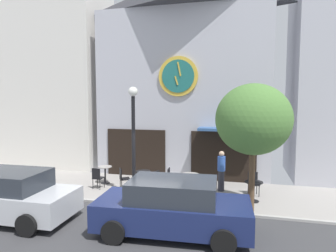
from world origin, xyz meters
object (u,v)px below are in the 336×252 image
Objects in this scene: street_tree at (253,120)px; parked_car_navy at (173,207)px; cafe_table_rightmost at (143,177)px; cafe_chair_outer at (253,182)px; pedestrian_blue at (221,170)px; cafe_chair_near_tree at (171,177)px; street_lamp at (134,142)px; cafe_table_center at (105,172)px; cafe_table_near_curb at (190,179)px; cafe_table_leftmost at (254,188)px; cafe_chair_facing_wall at (97,177)px; cafe_chair_under_awning at (123,177)px; cafe_chair_corner at (154,180)px; parked_car_silver at (7,195)px.

street_tree reaches higher than parked_car_navy.
cafe_chair_outer is (4.53, 0.17, 0.04)m from cafe_table_rightmost.
parked_car_navy is at bearing -104.10° from pedestrian_blue.
cafe_table_rightmost is 1.21m from cafe_chair_near_tree.
cafe_table_center is at bearing 142.64° from street_lamp.
cafe_table_near_curb is at bearing -3.39° from cafe_table_center.
cafe_table_leftmost is 6.36m from cafe_chair_facing_wall.
street_tree is 5.89m from cafe_chair_under_awning.
cafe_chair_corner and cafe_chair_outer have the same top height.
street_lamp is at bearing 129.24° from parked_car_navy.
cafe_chair_corner is (0.59, 0.78, -1.63)m from street_lamp.
cafe_chair_corner reaches higher than cafe_table_near_curb.
street_lamp is at bearing -162.30° from cafe_chair_outer.
cafe_chair_under_awning reaches higher than cafe_table_rightmost.
street_lamp reaches higher than cafe_chair_facing_wall.
street_lamp is 0.97× the size of parked_car_navy.
street_lamp is at bearing -147.74° from cafe_table_near_curb.
cafe_table_near_curb is at bearing 8.59° from cafe_chair_under_awning.
pedestrian_blue is at bearing 16.73° from cafe_table_near_curb.
cafe_chair_corner is at bearing -162.34° from pedestrian_blue.
parked_car_silver reaches higher than cafe_chair_corner.
cafe_chair_near_tree is 3.11m from cafe_chair_facing_wall.
parked_car_silver is at bearing -105.59° from cafe_table_center.
pedestrian_blue reaches higher than cafe_table_rightmost.
cafe_chair_under_awning is (1.13, -0.65, 0.02)m from cafe_table_center.
cafe_chair_facing_wall reaches higher than cafe_table_leftmost.
cafe_chair_under_awning is at bearing -173.48° from cafe_chair_outer.
cafe_table_center is (-6.29, 1.86, -2.61)m from street_tree.
cafe_chair_under_awning is (1.08, 0.18, 0.00)m from cafe_chair_facing_wall.
cafe_chair_near_tree and cafe_chair_under_awning have the same top height.
street_lamp is 2.39m from cafe_chair_near_tree.
cafe_table_near_curb is 3.90m from cafe_chair_facing_wall.
street_lamp is 3.83m from pedestrian_blue.
cafe_chair_facing_wall and cafe_chair_under_awning have the same top height.
cafe_table_center is at bearing 150.14° from cafe_chair_under_awning.
pedestrian_blue is (1.24, 0.37, 0.33)m from cafe_table_near_curb.
street_tree is at bearing -16.44° from cafe_table_center.
cafe_chair_near_tree is 2.02m from cafe_chair_under_awning.
street_lamp is 2.55× the size of pedestrian_blue.
cafe_chair_corner is at bearing -15.39° from cafe_table_center.
parked_car_silver reaches higher than cafe_table_near_curb.
cafe_table_center is at bearing 173.33° from cafe_table_rightmost.
cafe_chair_near_tree is (1.16, 1.31, -1.63)m from street_lamp.
street_lamp is 5.65× the size of cafe_table_leftmost.
parked_car_silver is at bearing -122.24° from cafe_chair_under_awning.
cafe_chair_outer is at bearing 89.23° from cafe_table_leftmost.
cafe_chair_outer reaches higher than cafe_table_near_curb.
cafe_chair_facing_wall is at bearing -169.21° from pedestrian_blue.
cafe_table_rightmost is at bearing 143.36° from cafe_chair_corner.
cafe_chair_outer is (0.01, 0.81, 0.01)m from cafe_table_leftmost.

